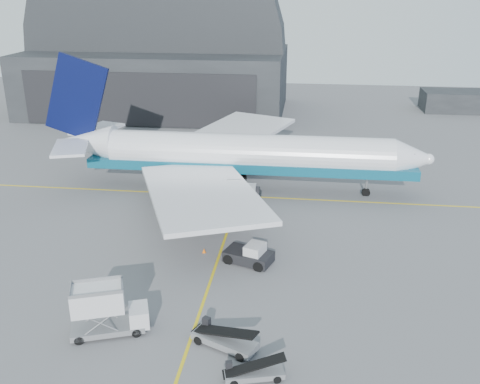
# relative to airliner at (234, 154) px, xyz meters

# --- Properties ---
(ground) EXTENTS (200.00, 200.00, 0.00)m
(ground) POSITION_rel_airliner_xyz_m (0.93, -22.10, -4.67)
(ground) COLOR #565659
(ground) RESTS_ON ground
(taxi_lines) EXTENTS (80.00, 42.12, 0.02)m
(taxi_lines) POSITION_rel_airliner_xyz_m (0.93, -9.43, -4.66)
(taxi_lines) COLOR gold
(taxi_lines) RESTS_ON ground
(hangar) EXTENTS (50.00, 28.30, 28.00)m
(hangar) POSITION_rel_airliner_xyz_m (-21.07, 42.85, 4.87)
(hangar) COLOR black
(hangar) RESTS_ON ground
(distant_bldg_a) EXTENTS (14.00, 8.00, 4.00)m
(distant_bldg_a) POSITION_rel_airliner_xyz_m (38.93, 49.90, -4.67)
(distant_bldg_a) COLOR black
(distant_bldg_a) RESTS_ON ground
(airliner) EXTENTS (47.54, 46.10, 16.68)m
(airliner) POSITION_rel_airliner_xyz_m (0.00, 0.00, 0.00)
(airliner) COLOR white
(airliner) RESTS_ON ground
(catering_truck) EXTENTS (6.01, 3.86, 3.88)m
(catering_truck) POSITION_rel_airliner_xyz_m (-5.32, -30.41, -2.70)
(catering_truck) COLOR slate
(catering_truck) RESTS_ON ground
(pushback_tug) EXTENTS (4.90, 3.75, 2.02)m
(pushback_tug) POSITION_rel_airliner_xyz_m (3.96, -18.41, -3.91)
(pushback_tug) COLOR black
(pushback_tug) RESTS_ON ground
(belt_loader_a) EXTENTS (4.24, 2.30, 1.58)m
(belt_loader_a) POSITION_rel_airliner_xyz_m (5.87, -33.92, -4.18)
(belt_loader_a) COLOR slate
(belt_loader_a) RESTS_ON ground
(belt_loader_b) EXTENTS (5.12, 3.46, 1.95)m
(belt_loader_b) POSITION_rel_airliner_xyz_m (3.47, -30.85, -4.07)
(belt_loader_b) COLOR slate
(belt_loader_b) RESTS_ON ground
(traffic_cone) EXTENTS (0.31, 0.31, 0.45)m
(traffic_cone) POSITION_rel_airliner_xyz_m (-0.61, -17.04, -4.45)
(traffic_cone) COLOR #FF6808
(traffic_cone) RESTS_ON ground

